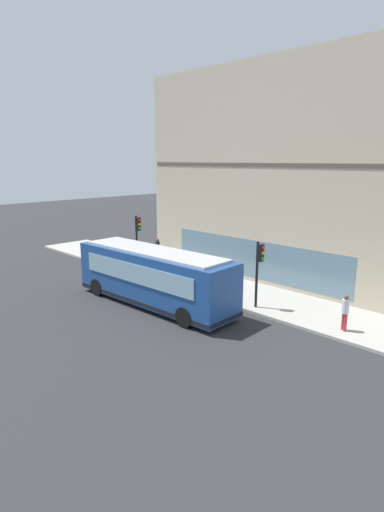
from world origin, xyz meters
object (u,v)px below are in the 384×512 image
Objects in this scene: pedestrian_by_light_pole at (345,310)px; pedestrian_walking_along_curb at (158,248)px; city_bus_nearside at (153,277)px; traffic_light_down_block at (138,233)px; fire_hydrant at (208,280)px; traffic_light_near_corner at (259,262)px.

pedestrian_walking_along_curb is at bearing 81.16° from pedestrian_by_light_pole.
traffic_light_down_block reaches higher than city_bus_nearside.
city_bus_nearside is at bearing 111.85° from pedestrian_by_light_pole.
traffic_light_down_block is at bearing 100.56° from fire_hydrant.
traffic_light_down_block is at bearing 90.12° from traffic_light_near_corner.
traffic_light_near_corner is at bearing -53.90° from city_bus_nearside.
pedestrian_walking_along_curb reaches higher than fire_hydrant.
traffic_light_near_corner is 4.74× the size of fire_hydrant.
city_bus_nearside is at bearing 126.10° from traffic_light_near_corner.
traffic_light_down_block is 2.17× the size of pedestrian_walking_along_curb.
pedestrian_walking_along_curb is at bearing 76.10° from traffic_light_near_corner.
city_bus_nearside is 9.26m from pedestrian_walking_along_curb.
pedestrian_walking_along_curb is at bearing 48.49° from city_bus_nearside.
traffic_light_near_corner is 1.95× the size of pedestrian_walking_along_curb.
city_bus_nearside is at bearing -179.66° from fire_hydrant.
traffic_light_near_corner is 5.10m from fire_hydrant.
traffic_light_near_corner reaches higher than pedestrian_walking_along_curb.
fire_hydrant is at bearing 0.34° from city_bus_nearside.
city_bus_nearside reaches higher than fire_hydrant.
city_bus_nearside is at bearing -131.51° from pedestrian_walking_along_curb.
traffic_light_near_corner reaches higher than fire_hydrant.
fire_hydrant is (1.02, 4.55, -2.09)m from traffic_light_near_corner.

